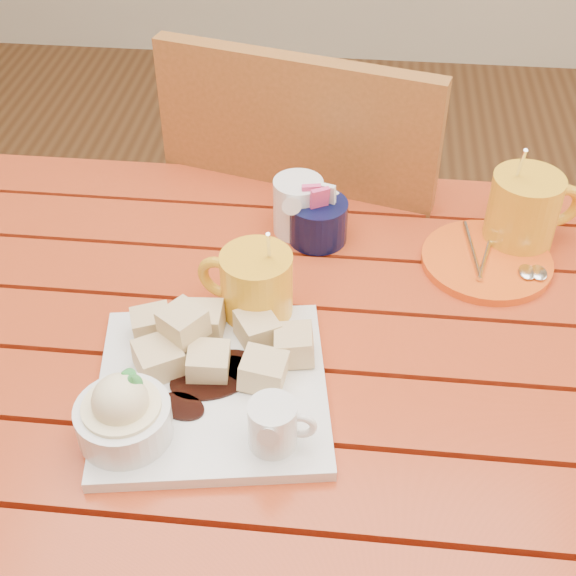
# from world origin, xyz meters

# --- Properties ---
(table) EXTENTS (1.20, 0.79, 0.75)m
(table) POSITION_xyz_m (0.00, 0.00, 0.64)
(table) COLOR maroon
(table) RESTS_ON ground
(dessert_plate) EXTENTS (0.31, 0.31, 0.11)m
(dessert_plate) POSITION_xyz_m (-0.05, -0.13, 0.78)
(dessert_plate) COLOR white
(dessert_plate) RESTS_ON table
(coffee_mug_left) EXTENTS (0.13, 0.09, 0.15)m
(coffee_mug_left) POSITION_xyz_m (-0.00, 0.03, 0.80)
(coffee_mug_left) COLOR gold
(coffee_mug_left) RESTS_ON table
(coffee_mug_right) EXTENTS (0.14, 0.10, 0.17)m
(coffee_mug_right) POSITION_xyz_m (0.36, 0.23, 0.81)
(coffee_mug_right) COLOR gold
(coffee_mug_right) RESTS_ON table
(cream_pitcher) EXTENTS (0.11, 0.09, 0.09)m
(cream_pitcher) POSITION_xyz_m (0.04, 0.23, 0.80)
(cream_pitcher) COLOR white
(cream_pitcher) RESTS_ON table
(sugar_caddy) EXTENTS (0.09, 0.09, 0.09)m
(sugar_caddy) POSITION_xyz_m (0.07, 0.21, 0.78)
(sugar_caddy) COLOR black
(sugar_caddy) RESTS_ON table
(orange_saucer) EXTENTS (0.19, 0.19, 0.02)m
(orange_saucer) POSITION_xyz_m (0.31, 0.18, 0.76)
(orange_saucer) COLOR #F05414
(orange_saucer) RESTS_ON table
(chair_far) EXTENTS (0.56, 0.56, 0.97)m
(chair_far) POSITION_xyz_m (0.05, 0.48, 0.54)
(chair_far) COLOR brown
(chair_far) RESTS_ON ground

